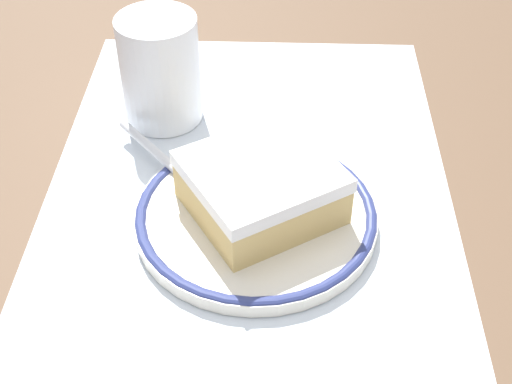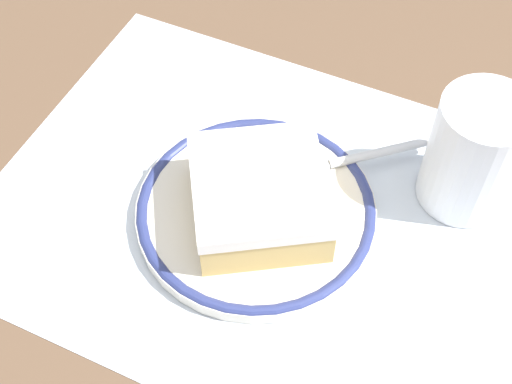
# 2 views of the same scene
# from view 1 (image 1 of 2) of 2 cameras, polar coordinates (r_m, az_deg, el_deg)

# --- Properties ---
(ground_plane) EXTENTS (2.40, 2.40, 0.00)m
(ground_plane) POSITION_cam_1_polar(r_m,az_deg,el_deg) (0.57, -0.62, -0.26)
(ground_plane) COLOR brown
(placemat) EXTENTS (0.47, 0.32, 0.00)m
(placemat) POSITION_cam_1_polar(r_m,az_deg,el_deg) (0.57, -0.62, -0.20)
(placemat) COLOR silver
(placemat) RESTS_ON ground_plane
(plate) EXTENTS (0.18, 0.18, 0.01)m
(plate) POSITION_cam_1_polar(r_m,az_deg,el_deg) (0.54, 0.00, -1.90)
(plate) COLOR silver
(plate) RESTS_ON placemat
(cake_slice) EXTENTS (0.13, 0.14, 0.04)m
(cake_slice) POSITION_cam_1_polar(r_m,az_deg,el_deg) (0.53, 0.41, 0.39)
(cake_slice) COLOR #DBB76B
(cake_slice) RESTS_ON plate
(spoon) EXTENTS (0.11, 0.10, 0.01)m
(spoon) POSITION_cam_1_polar(r_m,az_deg,el_deg) (0.57, -6.07, 1.50)
(spoon) COLOR silver
(spoon) RESTS_ON plate
(cup) EXTENTS (0.07, 0.07, 0.10)m
(cup) POSITION_cam_1_polar(r_m,az_deg,el_deg) (0.63, -7.57, 9.20)
(cup) COLOR white
(cup) RESTS_ON placemat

